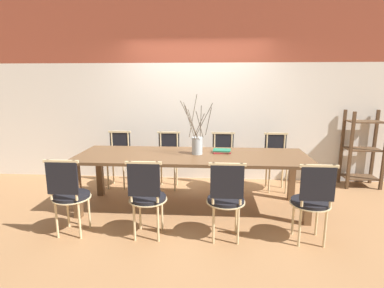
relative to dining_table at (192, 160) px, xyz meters
name	(u,v)px	position (x,y,z in m)	size (l,w,h in m)	color
ground_plane	(192,208)	(0.00, 0.00, -0.70)	(16.00, 16.00, 0.00)	#9E7047
wall_rear	(197,91)	(0.00, 1.39, 0.90)	(12.00, 0.06, 3.20)	silver
dining_table	(192,160)	(0.00, 0.00, 0.00)	(3.15, 1.01, 0.78)	brown
chair_near_leftend	(69,193)	(-1.34, -0.85, -0.18)	(0.44, 0.44, 0.93)	black
chair_near_left	(147,195)	(-0.45, -0.85, -0.18)	(0.44, 0.44, 0.93)	black
chair_near_center	(226,197)	(0.43, -0.85, -0.18)	(0.44, 0.44, 0.93)	black
chair_near_right	(312,199)	(1.36, -0.85, -0.18)	(0.44, 0.44, 0.93)	black
chair_far_leftend	(118,157)	(-1.31, 0.85, -0.18)	(0.44, 0.44, 0.93)	black
chair_far_left	(168,158)	(-0.46, 0.85, -0.18)	(0.44, 0.44, 0.93)	black
chair_far_center	(223,158)	(0.46, 0.85, -0.18)	(0.44, 0.44, 0.93)	black
chair_far_right	(276,159)	(1.32, 0.85, -0.18)	(0.44, 0.44, 0.93)	black
vase_centerpiece	(197,144)	(0.07, 0.05, 0.22)	(0.44, 0.44, 0.82)	#B2BCC1
book_stack	(222,151)	(0.41, 0.15, 0.10)	(0.27, 0.21, 0.04)	maroon
shelving_rack	(363,149)	(2.80, 1.12, -0.05)	(0.58, 0.38, 1.29)	#513823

